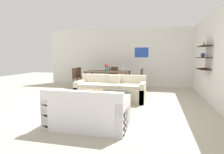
# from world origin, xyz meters

# --- Properties ---
(ground_plane) EXTENTS (18.00, 18.00, 0.00)m
(ground_plane) POSITION_xyz_m (0.00, 0.00, 0.00)
(ground_plane) COLOR #BCB29E
(back_wall_unit) EXTENTS (8.40, 0.09, 2.70)m
(back_wall_unit) POSITION_xyz_m (0.30, 3.53, 1.35)
(back_wall_unit) COLOR silver
(back_wall_unit) RESTS_ON ground
(right_wall_shelf_unit) EXTENTS (0.34, 8.20, 2.70)m
(right_wall_shelf_unit) POSITION_xyz_m (3.03, 0.60, 1.35)
(right_wall_shelf_unit) COLOR silver
(right_wall_shelf_unit) RESTS_ON ground
(sofa_beige) EXTENTS (2.18, 0.90, 0.78)m
(sofa_beige) POSITION_xyz_m (0.05, 0.34, 0.29)
(sofa_beige) COLOR beige
(sofa_beige) RESTS_ON ground
(loveseat_white) EXTENTS (1.55, 0.90, 0.78)m
(loveseat_white) POSITION_xyz_m (0.19, -2.10, 0.29)
(loveseat_white) COLOR white
(loveseat_white) RESTS_ON ground
(coffee_table) EXTENTS (1.01, 0.95, 0.38)m
(coffee_table) POSITION_xyz_m (0.27, -0.79, 0.19)
(coffee_table) COLOR black
(coffee_table) RESTS_ON ground
(decorative_bowl) EXTENTS (0.29, 0.29, 0.07)m
(decorative_bowl) POSITION_xyz_m (0.33, -0.73, 0.42)
(decorative_bowl) COLOR #19666B
(decorative_bowl) RESTS_ON coffee_table
(candle_jar) EXTENTS (0.07, 0.07, 0.08)m
(candle_jar) POSITION_xyz_m (0.54, -0.72, 0.42)
(candle_jar) COLOR silver
(candle_jar) RESTS_ON coffee_table
(apple_on_coffee_table) EXTENTS (0.09, 0.09, 0.09)m
(apple_on_coffee_table) POSITION_xyz_m (0.03, -0.75, 0.42)
(apple_on_coffee_table) COLOR #669E2D
(apple_on_coffee_table) RESTS_ON coffee_table
(dining_table) EXTENTS (1.88, 1.00, 0.75)m
(dining_table) POSITION_xyz_m (-0.61, 2.44, 0.69)
(dining_table) COLOR #422D1E
(dining_table) RESTS_ON ground
(dining_chair_right_far) EXTENTS (0.44, 0.44, 0.88)m
(dining_chair_right_far) POSITION_xyz_m (0.73, 2.67, 0.50)
(dining_chair_right_far) COLOR #422D1E
(dining_chair_right_far) RESTS_ON ground
(dining_chair_left_far) EXTENTS (0.44, 0.44, 0.88)m
(dining_chair_left_far) POSITION_xyz_m (-1.96, 2.67, 0.50)
(dining_chair_left_far) COLOR #422D1E
(dining_chair_left_far) RESTS_ON ground
(dining_chair_head) EXTENTS (0.44, 0.44, 0.88)m
(dining_chair_head) POSITION_xyz_m (-0.61, 3.35, 0.50)
(dining_chair_head) COLOR #422D1E
(dining_chair_head) RESTS_ON ground
(dining_chair_left_near) EXTENTS (0.44, 0.44, 0.88)m
(dining_chair_left_near) POSITION_xyz_m (-1.96, 2.22, 0.50)
(dining_chair_left_near) COLOR #422D1E
(dining_chair_left_near) RESTS_ON ground
(dining_chair_right_near) EXTENTS (0.44, 0.44, 0.88)m
(dining_chair_right_near) POSITION_xyz_m (0.73, 2.22, 0.50)
(dining_chair_right_near) COLOR #422D1E
(dining_chair_right_near) RESTS_ON ground
(wine_glass_right_far) EXTENTS (0.07, 0.07, 0.19)m
(wine_glass_right_far) POSITION_xyz_m (0.08, 2.56, 0.88)
(wine_glass_right_far) COLOR silver
(wine_glass_right_far) RESTS_ON dining_table
(wine_glass_right_near) EXTENTS (0.07, 0.07, 0.19)m
(wine_glass_right_near) POSITION_xyz_m (0.08, 2.32, 0.88)
(wine_glass_right_near) COLOR silver
(wine_glass_right_near) RESTS_ON dining_table
(wine_glass_left_near) EXTENTS (0.07, 0.07, 0.17)m
(wine_glass_left_near) POSITION_xyz_m (-1.31, 2.32, 0.87)
(wine_glass_left_near) COLOR silver
(wine_glass_left_near) RESTS_ON dining_table
(wine_glass_head) EXTENTS (0.06, 0.06, 0.17)m
(wine_glass_head) POSITION_xyz_m (-0.61, 2.88, 0.87)
(wine_glass_head) COLOR silver
(wine_glass_head) RESTS_ON dining_table
(centerpiece_vase) EXTENTS (0.16, 0.16, 0.32)m
(centerpiece_vase) POSITION_xyz_m (-0.69, 2.46, 0.93)
(centerpiece_vase) COLOR teal
(centerpiece_vase) RESTS_ON dining_table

